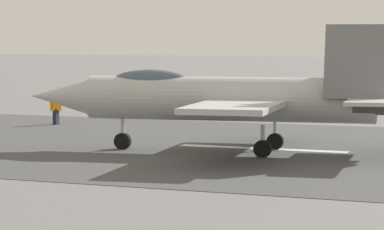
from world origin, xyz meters
name	(u,v)px	position (x,y,z in m)	size (l,w,h in m)	color
ground_plane	(277,150)	(0.00, 0.00, 0.00)	(400.00, 400.00, 0.00)	slate
runway_strip	(277,149)	(-0.02, 0.00, 0.01)	(240.00, 26.00, 0.02)	#434546
fighter_jet	(227,97)	(1.69, 1.90, 2.45)	(17.68, 13.67, 5.65)	#AFB0B2
crew_person	(56,110)	(15.87, -7.54, 0.87)	(0.52, 0.53, 1.73)	#1E2338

